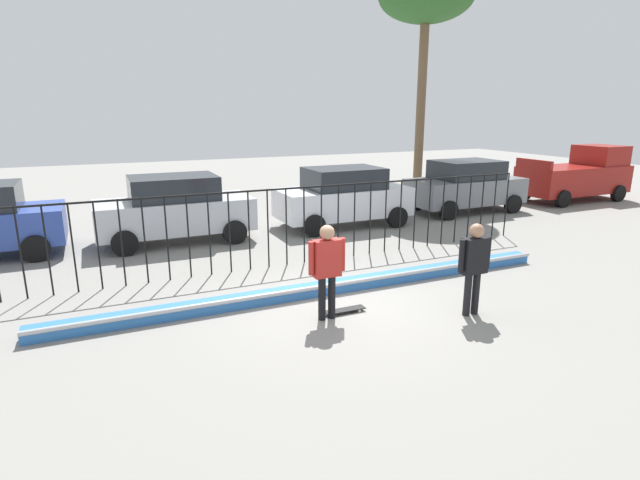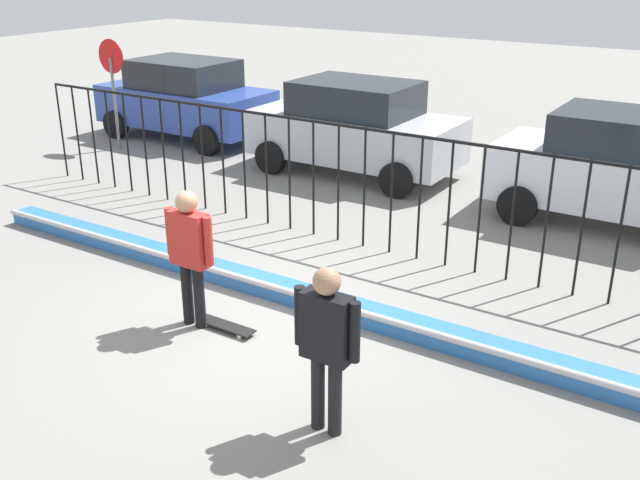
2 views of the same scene
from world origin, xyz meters
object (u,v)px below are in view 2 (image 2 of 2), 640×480
parked_car_blue (185,99)px  skateboarder (190,247)px  parked_car_white (626,169)px  camera_operator (327,336)px  parked_car_silver (355,127)px  skateboard (226,326)px  stop_sign (113,79)px

parked_car_blue → skateboarder: bearing=-47.3°
parked_car_blue → parked_car_white: 10.31m
skateboarder → camera_operator: (2.53, -0.93, -0.01)m
parked_car_blue → parked_car_silver: (4.99, -0.37, 0.00)m
skateboarder → parked_car_silver: parked_car_silver is taller
skateboard → parked_car_silver: size_ratio=0.19×
skateboarder → parked_car_white: 7.55m
skateboard → camera_operator: 2.54m
camera_operator → parked_car_silver: bearing=-61.6°
skateboard → parked_car_silver: (-2.04, 6.68, 0.91)m
skateboard → parked_car_white: (3.26, 6.49, 0.91)m
camera_operator → parked_car_silver: size_ratio=0.40×
parked_car_silver → stop_sign: (-5.60, -1.28, 0.64)m
parked_car_white → stop_sign: (-10.91, -1.09, 0.64)m
skateboarder → parked_car_white: size_ratio=0.41×
parked_car_white → skateboard: bearing=-114.7°
camera_operator → parked_car_blue: size_ratio=0.40×
skateboard → stop_sign: size_ratio=0.32×
parked_car_silver → stop_sign: bearing=-163.3°
parked_car_blue → parked_car_white: (10.29, -0.56, 0.00)m
parked_car_silver → parked_car_white: size_ratio=1.00×
camera_operator → parked_car_blue: 12.19m
skateboarder → parked_car_white: parked_car_white is taller
skateboard → parked_car_white: parked_car_white is taller
parked_car_silver → parked_car_white: same height
skateboard → parked_car_silver: bearing=98.3°
parked_car_silver → stop_sign: 5.78m
skateboard → stop_sign: 9.49m
skateboarder → parked_car_white: (3.68, 6.59, -0.08)m
parked_car_silver → skateboard: bearing=-69.1°
skateboard → parked_car_blue: (-7.03, 7.05, 0.91)m
stop_sign → parked_car_silver: bearing=12.8°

